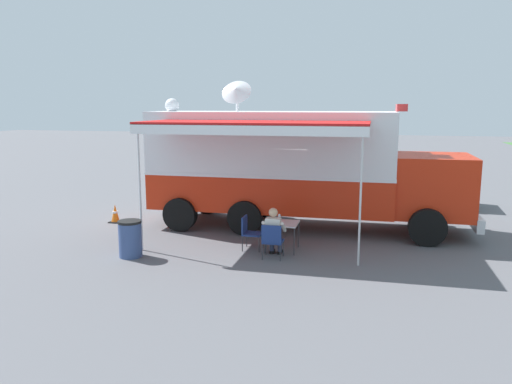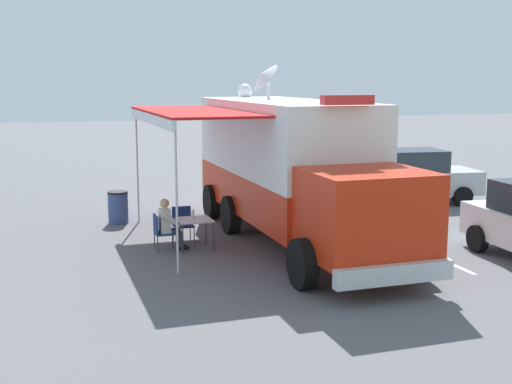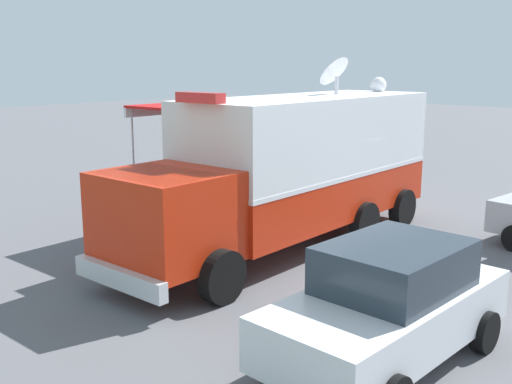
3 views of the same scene
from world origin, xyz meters
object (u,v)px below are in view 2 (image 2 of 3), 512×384
at_px(folding_table, 195,222).
at_px(traffic_cone, 209,195).
at_px(folding_chair_beside_table, 183,221).
at_px(car_behind_truck, 412,176).
at_px(seated_responder, 169,223).
at_px(folding_chair_at_table, 161,229).
at_px(command_truck, 292,165).
at_px(water_bottle, 193,214).
at_px(trash_bin, 118,207).

relative_size(folding_table, traffic_cone, 1.39).
height_order(folding_chair_beside_table, car_behind_truck, car_behind_truck).
relative_size(folding_chair_beside_table, seated_responder, 0.70).
distance_m(folding_chair_at_table, seated_responder, 0.23).
relative_size(command_truck, seated_responder, 7.61).
distance_m(water_bottle, car_behind_truck, 8.98).
bearing_deg(traffic_cone, folding_table, 72.92).
bearing_deg(folding_table, trash_bin, -67.86).
bearing_deg(seated_responder, car_behind_truck, -157.30).
xyz_separation_m(folding_table, car_behind_truck, (-8.17, -3.76, 0.21)).
xyz_separation_m(command_truck, seated_responder, (3.11, -0.03, -1.29)).
height_order(folding_table, folding_chair_beside_table, folding_chair_beside_table).
distance_m(folding_table, water_bottle, 0.18).
bearing_deg(seated_responder, folding_chair_beside_table, -122.80).
bearing_deg(seated_responder, command_truck, 179.44).
xyz_separation_m(folding_table, water_bottle, (0.02, -0.07, 0.16)).
bearing_deg(water_bottle, car_behind_truck, -155.74).
height_order(folding_table, car_behind_truck, car_behind_truck).
relative_size(water_bottle, trash_bin, 0.25).
height_order(folding_table, traffic_cone, folding_table).
height_order(water_bottle, car_behind_truck, car_behind_truck).
bearing_deg(water_bottle, trash_bin, -67.72).
bearing_deg(trash_bin, water_bottle, 112.28).
xyz_separation_m(water_bottle, trash_bin, (1.41, -3.45, -0.38)).
bearing_deg(folding_chair_at_table, water_bottle, 178.83).
bearing_deg(folding_chair_beside_table, folding_table, 98.23).
height_order(folding_chair_at_table, car_behind_truck, car_behind_truck).
height_order(folding_chair_at_table, trash_bin, trash_bin).
height_order(folding_chair_at_table, seated_responder, seated_responder).
bearing_deg(command_truck, folding_table, 1.43).
bearing_deg(car_behind_truck, command_truck, 33.14).
height_order(folding_table, seated_responder, seated_responder).
xyz_separation_m(water_bottle, traffic_cone, (-1.79, -5.68, -0.55)).
bearing_deg(car_behind_truck, water_bottle, 24.26).
xyz_separation_m(folding_chair_at_table, trash_bin, (0.63, -3.43, -0.06)).
bearing_deg(folding_table, car_behind_truck, -155.25).
distance_m(seated_responder, trash_bin, 3.53).
distance_m(folding_chair_beside_table, seated_responder, 0.91).
xyz_separation_m(trash_bin, car_behind_truck, (-9.60, -0.24, 0.42)).
xyz_separation_m(command_truck, water_bottle, (2.52, -0.01, -1.11)).
bearing_deg(seated_responder, water_bottle, 178.25).
xyz_separation_m(water_bottle, folding_chair_at_table, (0.78, -0.02, -0.32)).
distance_m(seated_responder, traffic_cone, 6.15).
bearing_deg(car_behind_truck, folding_table, 24.75).
relative_size(folding_table, trash_bin, 0.89).
bearing_deg(trash_bin, traffic_cone, -145.13).
bearing_deg(folding_chair_at_table, folding_table, 173.54).
height_order(folding_table, water_bottle, water_bottle).
relative_size(command_truck, water_bottle, 42.48).
bearing_deg(trash_bin, folding_table, 112.14).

